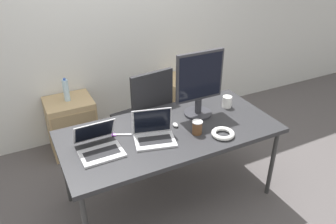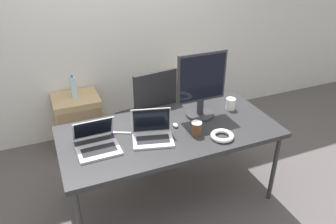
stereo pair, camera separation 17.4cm
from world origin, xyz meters
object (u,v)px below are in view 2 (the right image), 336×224
object	(u,v)px
mouse	(175,125)
cabinet_left	(79,122)
laptop_left	(97,143)
laptop_right	(152,133)
coffee_cup_white	(231,104)
water_bottle	(73,87)
coffee_cup_brown	(196,128)
cabinet_right	(192,100)
office_chair	(148,125)
cable_coil	(222,136)
monitor	(201,85)

from	to	relation	value
mouse	cabinet_left	bearing A→B (deg)	120.45
laptop_left	laptop_right	xyz separation A→B (m)	(0.43, -0.04, 0.00)
laptop_right	coffee_cup_white	world-z (taller)	laptop_right
water_bottle	coffee_cup_brown	distance (m)	1.55
cabinet_right	mouse	distance (m)	1.45
office_chair	cabinet_left	distance (m)	0.84
office_chair	cable_coil	bearing A→B (deg)	-71.77
monitor	cable_coil	distance (m)	0.49
water_bottle	mouse	bearing A→B (deg)	-59.59
cabinet_left	office_chair	bearing A→B (deg)	-38.36
cabinet_right	cable_coil	distance (m)	1.59
office_chair	mouse	distance (m)	0.74
mouse	coffee_cup_brown	bearing A→B (deg)	-57.87
cabinet_right	mouse	world-z (taller)	mouse
mouse	cable_coil	world-z (taller)	cable_coil
cable_coil	coffee_cup_white	bearing A→B (deg)	50.90
office_chair	cabinet_right	distance (m)	0.93
cabinet_left	coffee_cup_white	bearing A→B (deg)	-39.61
water_bottle	mouse	size ratio (longest dim) A/B	4.09
cabinet_left	laptop_right	world-z (taller)	laptop_right
cabinet_left	laptop_right	distance (m)	1.42
cable_coil	monitor	bearing A→B (deg)	89.35
office_chair	laptop_left	size ratio (longest dim) A/B	3.23
office_chair	coffee_cup_brown	bearing A→B (deg)	-80.30
office_chair	monitor	size ratio (longest dim) A/B	1.81
office_chair	cabinet_right	size ratio (longest dim) A/B	1.73
office_chair	cabinet_right	bearing A→B (deg)	33.85
water_bottle	cable_coil	size ratio (longest dim) A/B	1.34
water_bottle	laptop_right	size ratio (longest dim) A/B	0.70
cabinet_left	water_bottle	size ratio (longest dim) A/B	2.44
water_bottle	cable_coil	world-z (taller)	water_bottle
cabinet_right	office_chair	bearing A→B (deg)	-146.15
monitor	coffee_cup_white	bearing A→B (deg)	-0.31
office_chair	laptop_right	xyz separation A→B (m)	(-0.21, -0.74, 0.39)
office_chair	cabinet_left	xyz separation A→B (m)	(-0.65, 0.52, -0.09)
laptop_left	coffee_cup_brown	xyz separation A→B (m)	(0.79, -0.12, 0.01)
monitor	cabinet_right	bearing A→B (deg)	66.86
cabinet_right	water_bottle	world-z (taller)	water_bottle
office_chair	coffee_cup_white	world-z (taller)	office_chair
mouse	coffee_cup_brown	size ratio (longest dim) A/B	0.54
cabinet_right	coffee_cup_brown	xyz separation A→B (m)	(-0.63, -1.33, 0.49)
water_bottle	laptop_left	distance (m)	1.22
coffee_cup_brown	cable_coil	size ratio (longest dim) A/B	0.61
office_chair	laptop_right	bearing A→B (deg)	-106.02
laptop_left	laptop_right	bearing A→B (deg)	-5.32
coffee_cup_white	laptop_left	bearing A→B (deg)	-173.22
office_chair	cable_coil	world-z (taller)	office_chair
laptop_right	monitor	size ratio (longest dim) A/B	0.62
water_bottle	coffee_cup_white	size ratio (longest dim) A/B	2.36
laptop_right	cabinet_left	bearing A→B (deg)	109.28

